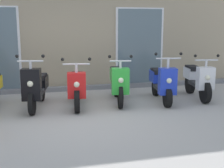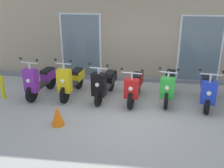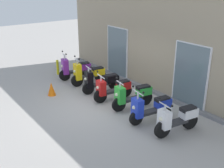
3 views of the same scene
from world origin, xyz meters
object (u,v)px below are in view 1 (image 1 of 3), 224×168
object	(u,v)px
scooter_black	(36,86)
scooter_red	(77,87)
scooter_white	(198,80)
scooter_green	(118,82)
scooter_blue	(162,82)

from	to	relation	value
scooter_black	scooter_red	size ratio (longest dim) A/B	1.01
scooter_red	scooter_white	bearing A→B (deg)	0.84
scooter_green	scooter_white	distance (m)	2.05
scooter_green	scooter_white	world-z (taller)	scooter_green
scooter_red	scooter_blue	size ratio (longest dim) A/B	1.01
scooter_red	scooter_green	bearing A→B (deg)	5.92
scooter_green	scooter_black	bearing A→B (deg)	-178.34
scooter_white	scooter_red	bearing A→B (deg)	-179.16
scooter_black	scooter_red	distance (m)	0.89
scooter_blue	scooter_white	xyz separation A→B (m)	(1.00, 0.09, 0.01)
scooter_red	scooter_white	xyz separation A→B (m)	(3.03, 0.04, 0.02)
scooter_black	scooter_red	world-z (taller)	scooter_black
scooter_red	scooter_blue	xyz separation A→B (m)	(2.03, -0.05, 0.01)
scooter_red	scooter_blue	bearing A→B (deg)	-1.36
scooter_black	scooter_green	distance (m)	1.88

